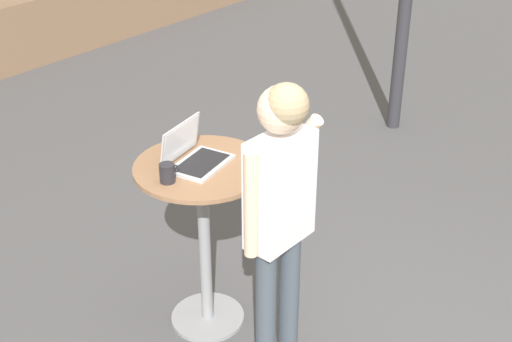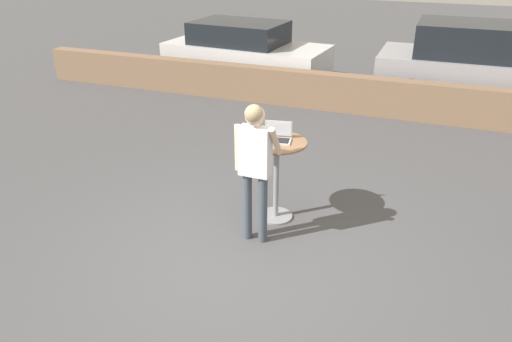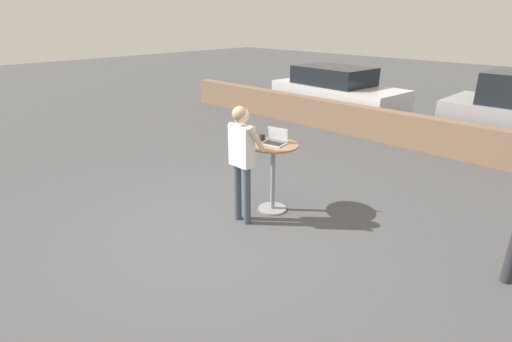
{
  "view_description": "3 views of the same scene",
  "coord_description": "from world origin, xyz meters",
  "px_view_note": "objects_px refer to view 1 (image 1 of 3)",
  "views": [
    {
      "loc": [
        -2.35,
        -1.36,
        2.95
      ],
      "look_at": [
        0.13,
        0.7,
        1.15
      ],
      "focal_mm": 50.0,
      "sensor_mm": 36.0,
      "label": 1
    },
    {
      "loc": [
        1.9,
        -4.39,
        3.43
      ],
      "look_at": [
        -0.0,
        0.56,
        0.88
      ],
      "focal_mm": 35.0,
      "sensor_mm": 36.0,
      "label": 2
    },
    {
      "loc": [
        3.89,
        -3.19,
        2.88
      ],
      "look_at": [
        0.34,
        0.43,
        0.9
      ],
      "focal_mm": 28.0,
      "sensor_mm": 36.0,
      "label": 3
    }
  ],
  "objects_px": {
    "cafe_table": "(204,218)",
    "laptop": "(194,156)",
    "standing_person": "(280,202)",
    "coffee_mug": "(167,173)"
  },
  "relations": [
    {
      "from": "laptop",
      "to": "cafe_table",
      "type": "bearing_deg",
      "value": -78.8
    },
    {
      "from": "coffee_mug",
      "to": "cafe_table",
      "type": "bearing_deg",
      "value": -2.93
    },
    {
      "from": "laptop",
      "to": "coffee_mug",
      "type": "xyz_separation_m",
      "value": [
        -0.23,
        -0.03,
        0.0
      ]
    },
    {
      "from": "cafe_table",
      "to": "laptop",
      "type": "bearing_deg",
      "value": 101.2
    },
    {
      "from": "standing_person",
      "to": "coffee_mug",
      "type": "bearing_deg",
      "value": 106.29
    },
    {
      "from": "cafe_table",
      "to": "standing_person",
      "type": "bearing_deg",
      "value": -96.2
    },
    {
      "from": "cafe_table",
      "to": "standing_person",
      "type": "distance_m",
      "value": 0.7
    },
    {
      "from": "laptop",
      "to": "standing_person",
      "type": "relative_size",
      "value": 0.22
    },
    {
      "from": "coffee_mug",
      "to": "standing_person",
      "type": "relative_size",
      "value": 0.07
    },
    {
      "from": "standing_person",
      "to": "cafe_table",
      "type": "bearing_deg",
      "value": 83.8
    }
  ]
}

